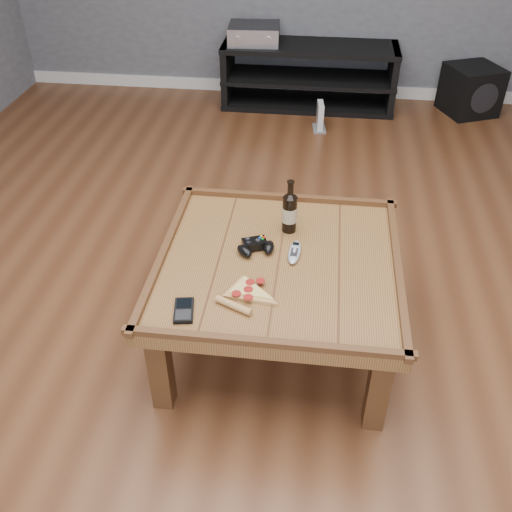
# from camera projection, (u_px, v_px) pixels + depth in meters

# --- Properties ---
(ground) EXTENTS (6.00, 6.00, 0.00)m
(ground) POSITION_uv_depth(u_px,v_px,m) (276.00, 337.00, 2.64)
(ground) COLOR #4B2815
(ground) RESTS_ON ground
(baseboard) EXTENTS (5.00, 0.02, 0.10)m
(baseboard) POSITION_uv_depth(u_px,v_px,m) (309.00, 89.00, 4.97)
(baseboard) COLOR silver
(baseboard) RESTS_ON ground
(coffee_table) EXTENTS (1.03, 1.03, 0.48)m
(coffee_table) POSITION_uv_depth(u_px,v_px,m) (278.00, 272.00, 2.40)
(coffee_table) COLOR #593519
(coffee_table) RESTS_ON ground
(media_console) EXTENTS (1.40, 0.45, 0.50)m
(media_console) POSITION_uv_depth(u_px,v_px,m) (309.00, 76.00, 4.66)
(media_console) COLOR black
(media_console) RESTS_ON ground
(beer_bottle) EXTENTS (0.07, 0.07, 0.25)m
(beer_bottle) POSITION_uv_depth(u_px,v_px,m) (290.00, 211.00, 2.48)
(beer_bottle) COLOR black
(beer_bottle) RESTS_ON coffee_table
(game_controller) EXTENTS (0.17, 0.15, 0.05)m
(game_controller) POSITION_uv_depth(u_px,v_px,m) (256.00, 247.00, 2.40)
(game_controller) COLOR black
(game_controller) RESTS_ON coffee_table
(pizza_slice) EXTENTS (0.27, 0.32, 0.03)m
(pizza_slice) POSITION_uv_depth(u_px,v_px,m) (246.00, 293.00, 2.19)
(pizza_slice) COLOR tan
(pizza_slice) RESTS_ON coffee_table
(smartphone) EXTENTS (0.09, 0.14, 0.02)m
(smartphone) POSITION_uv_depth(u_px,v_px,m) (184.00, 310.00, 2.11)
(smartphone) COLOR black
(smartphone) RESTS_ON coffee_table
(remote_control) EXTENTS (0.06, 0.17, 0.02)m
(remote_control) POSITION_uv_depth(u_px,v_px,m) (295.00, 252.00, 2.39)
(remote_control) COLOR #9BA2A8
(remote_control) RESTS_ON coffee_table
(av_receiver) EXTENTS (0.42, 0.36, 0.14)m
(av_receiver) POSITION_uv_depth(u_px,v_px,m) (254.00, 34.00, 4.50)
(av_receiver) COLOR black
(av_receiver) RESTS_ON media_console
(subwoofer) EXTENTS (0.49, 0.49, 0.38)m
(subwoofer) POSITION_uv_depth(u_px,v_px,m) (471.00, 90.00, 4.58)
(subwoofer) COLOR black
(subwoofer) RESTS_ON ground
(game_console) EXTENTS (0.11, 0.18, 0.21)m
(game_console) POSITION_uv_depth(u_px,v_px,m) (320.00, 117.00, 4.37)
(game_console) COLOR slate
(game_console) RESTS_ON ground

